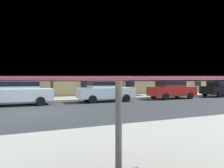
{
  "coord_description": "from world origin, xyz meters",
  "views": [
    {
      "loc": [
        -0.04,
        -10.55,
        1.61
      ],
      "look_at": [
        5.71,
        3.2,
        1.4
      ],
      "focal_mm": 30.91,
      "sensor_mm": 36.0,
      "label": 1
    }
  ],
  "objects_px": {
    "street_tree_right": "(156,64)",
    "patio_umbrella": "(119,51)",
    "sedan_white": "(19,91)",
    "street_tree_middle": "(51,63)",
    "sedan_white_midblock": "(105,90)",
    "sedan_black": "(221,88)",
    "sedan_red": "(171,88)"
  },
  "relations": [
    {
      "from": "sedan_red",
      "to": "patio_umbrella",
      "type": "relative_size",
      "value": 1.1
    },
    {
      "from": "sedan_white_midblock",
      "to": "sedan_black",
      "type": "relative_size",
      "value": 1.0
    },
    {
      "from": "sedan_red",
      "to": "street_tree_middle",
      "type": "bearing_deg",
      "value": 165.36
    },
    {
      "from": "street_tree_middle",
      "to": "street_tree_right",
      "type": "height_order",
      "value": "street_tree_right"
    },
    {
      "from": "sedan_red",
      "to": "patio_umbrella",
      "type": "height_order",
      "value": "patio_umbrella"
    },
    {
      "from": "sedan_red",
      "to": "street_tree_middle",
      "type": "distance_m",
      "value": 10.96
    },
    {
      "from": "sedan_red",
      "to": "street_tree_right",
      "type": "height_order",
      "value": "street_tree_right"
    },
    {
      "from": "sedan_white_midblock",
      "to": "sedan_red",
      "type": "xyz_separation_m",
      "value": [
        6.52,
        0.0,
        0.0
      ]
    },
    {
      "from": "sedan_red",
      "to": "patio_umbrella",
      "type": "xyz_separation_m",
      "value": [
        -11.18,
        -12.7,
        0.93
      ]
    },
    {
      "from": "street_tree_middle",
      "to": "patio_umbrella",
      "type": "bearing_deg",
      "value": -92.94
    },
    {
      "from": "sedan_red",
      "to": "patio_umbrella",
      "type": "bearing_deg",
      "value": -131.37
    },
    {
      "from": "street_tree_middle",
      "to": "street_tree_right",
      "type": "relative_size",
      "value": 0.93
    },
    {
      "from": "sedan_white_midblock",
      "to": "sedan_red",
      "type": "distance_m",
      "value": 6.52
    },
    {
      "from": "sedan_black",
      "to": "street_tree_middle",
      "type": "height_order",
      "value": "street_tree_middle"
    },
    {
      "from": "street_tree_middle",
      "to": "patio_umbrella",
      "type": "relative_size",
      "value": 1.12
    },
    {
      "from": "sedan_red",
      "to": "street_tree_right",
      "type": "bearing_deg",
      "value": 76.98
    },
    {
      "from": "sedan_white",
      "to": "sedan_white_midblock",
      "type": "relative_size",
      "value": 1.0
    },
    {
      "from": "sedan_white",
      "to": "street_tree_right",
      "type": "relative_size",
      "value": 0.91
    },
    {
      "from": "sedan_white",
      "to": "sedan_black",
      "type": "xyz_separation_m",
      "value": [
        19.18,
        0.0,
        0.0
      ]
    },
    {
      "from": "sedan_white",
      "to": "sedan_red",
      "type": "relative_size",
      "value": 1.0
    },
    {
      "from": "sedan_white_midblock",
      "to": "sedan_black",
      "type": "distance_m",
      "value": 13.03
    },
    {
      "from": "sedan_white",
      "to": "patio_umbrella",
      "type": "xyz_separation_m",
      "value": [
        1.48,
        -12.7,
        0.93
      ]
    },
    {
      "from": "sedan_white",
      "to": "sedan_red",
      "type": "distance_m",
      "value": 12.67
    },
    {
      "from": "sedan_red",
      "to": "patio_umbrella",
      "type": "distance_m",
      "value": 16.95
    },
    {
      "from": "sedan_white",
      "to": "street_tree_middle",
      "type": "height_order",
      "value": "street_tree_middle"
    },
    {
      "from": "street_tree_middle",
      "to": "patio_umbrella",
      "type": "height_order",
      "value": "street_tree_middle"
    },
    {
      "from": "sedan_white",
      "to": "patio_umbrella",
      "type": "height_order",
      "value": "patio_umbrella"
    },
    {
      "from": "patio_umbrella",
      "to": "sedan_red",
      "type": "bearing_deg",
      "value": 48.63
    },
    {
      "from": "sedan_white_midblock",
      "to": "patio_umbrella",
      "type": "distance_m",
      "value": 13.56
    },
    {
      "from": "street_tree_right",
      "to": "patio_umbrella",
      "type": "distance_m",
      "value": 20.14
    },
    {
      "from": "sedan_white_midblock",
      "to": "street_tree_right",
      "type": "relative_size",
      "value": 0.91
    },
    {
      "from": "sedan_black",
      "to": "patio_umbrella",
      "type": "height_order",
      "value": "patio_umbrella"
    }
  ]
}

